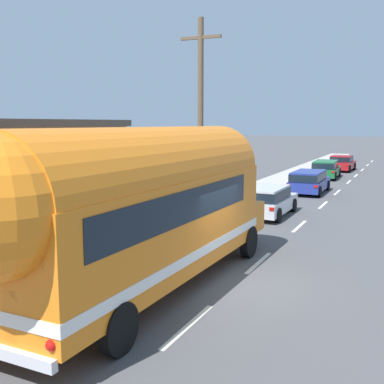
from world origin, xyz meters
name	(u,v)px	position (x,y,z in m)	size (l,w,h in m)	color
ground_plane	(235,284)	(0.00, 0.00, 0.00)	(300.00, 300.00, 0.00)	#4C4C4F
lane_markings	(276,203)	(-2.42, 13.11, 0.00)	(3.57, 80.00, 0.01)	silver
sidewalk_slab	(214,208)	(-4.68, 10.00, 0.07)	(2.48, 90.00, 0.15)	#ADA89E
utility_pole	(201,118)	(-4.13, 7.02, 4.42)	(1.80, 0.24, 8.50)	brown
painted_bus	(139,205)	(-1.74, -1.90, 2.30)	(2.77, 11.66, 4.12)	orange
car_lead	(266,199)	(-1.89, 9.34, 0.78)	(2.00, 4.27, 1.37)	silver
car_second	(309,180)	(-1.53, 17.37, 0.79)	(1.93, 4.52, 1.37)	navy
car_third	(326,168)	(-1.94, 25.93, 0.79)	(2.03, 4.67, 1.37)	#196633
car_fourth	(342,163)	(-1.63, 32.48, 0.73)	(2.12, 4.38, 1.37)	#A5191E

